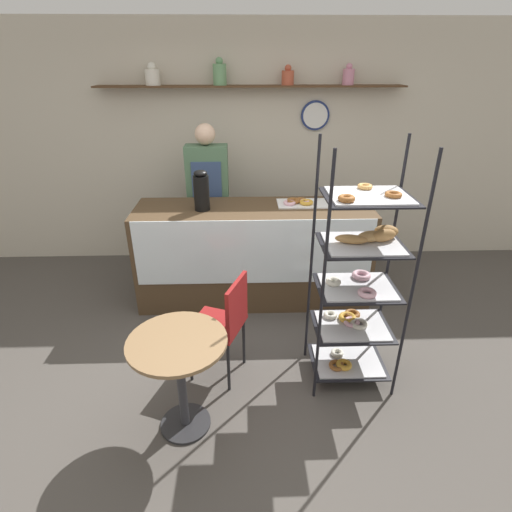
{
  "coord_description": "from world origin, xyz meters",
  "views": [
    {
      "loc": [
        -0.09,
        -2.51,
        2.3
      ],
      "look_at": [
        0.0,
        0.41,
        0.85
      ],
      "focal_mm": 28.0,
      "sensor_mm": 36.0,
      "label": 1
    }
  ],
  "objects_px": {
    "cafe_chair": "(226,319)",
    "donut_tray_counter": "(300,202)",
    "coffee_carafe": "(201,191)",
    "pastry_rack": "(358,283)",
    "person_worker": "(209,198)",
    "cafe_table": "(179,364)"
  },
  "relations": [
    {
      "from": "pastry_rack",
      "to": "cafe_chair",
      "type": "distance_m",
      "value": 1.01
    },
    {
      "from": "person_worker",
      "to": "donut_tray_counter",
      "type": "height_order",
      "value": "person_worker"
    },
    {
      "from": "cafe_table",
      "to": "cafe_chair",
      "type": "distance_m",
      "value": 0.57
    },
    {
      "from": "pastry_rack",
      "to": "person_worker",
      "type": "relative_size",
      "value": 1.08
    },
    {
      "from": "cafe_table",
      "to": "coffee_carafe",
      "type": "bearing_deg",
      "value": 88.85
    },
    {
      "from": "cafe_chair",
      "to": "coffee_carafe",
      "type": "relative_size",
      "value": 2.29
    },
    {
      "from": "person_worker",
      "to": "coffee_carafe",
      "type": "height_order",
      "value": "person_worker"
    },
    {
      "from": "person_worker",
      "to": "pastry_rack",
      "type": "bearing_deg",
      "value": -54.75
    },
    {
      "from": "person_worker",
      "to": "cafe_table",
      "type": "height_order",
      "value": "person_worker"
    },
    {
      "from": "pastry_rack",
      "to": "person_worker",
      "type": "height_order",
      "value": "pastry_rack"
    },
    {
      "from": "pastry_rack",
      "to": "coffee_carafe",
      "type": "xyz_separation_m",
      "value": [
        -1.21,
        1.16,
        0.34
      ]
    },
    {
      "from": "pastry_rack",
      "to": "cafe_chair",
      "type": "xyz_separation_m",
      "value": [
        -0.96,
        0.02,
        -0.31
      ]
    },
    {
      "from": "cafe_chair",
      "to": "donut_tray_counter",
      "type": "bearing_deg",
      "value": 171.77
    },
    {
      "from": "pastry_rack",
      "to": "coffee_carafe",
      "type": "height_order",
      "value": "pastry_rack"
    },
    {
      "from": "person_worker",
      "to": "coffee_carafe",
      "type": "bearing_deg",
      "value": -91.47
    },
    {
      "from": "coffee_carafe",
      "to": "pastry_rack",
      "type": "bearing_deg",
      "value": -43.68
    },
    {
      "from": "cafe_chair",
      "to": "donut_tray_counter",
      "type": "xyz_separation_m",
      "value": [
        0.71,
        1.26,
        0.49
      ]
    },
    {
      "from": "pastry_rack",
      "to": "cafe_chair",
      "type": "height_order",
      "value": "pastry_rack"
    },
    {
      "from": "pastry_rack",
      "to": "cafe_table",
      "type": "relative_size",
      "value": 2.53
    },
    {
      "from": "pastry_rack",
      "to": "cafe_table",
      "type": "xyz_separation_m",
      "value": [
        -1.25,
        -0.47,
        -0.3
      ]
    },
    {
      "from": "cafe_table",
      "to": "person_worker",
      "type": "bearing_deg",
      "value": 88.77
    },
    {
      "from": "pastry_rack",
      "to": "coffee_carafe",
      "type": "bearing_deg",
      "value": 136.32
    }
  ]
}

